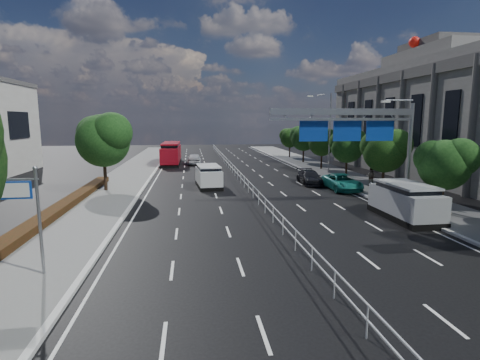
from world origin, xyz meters
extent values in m
plane|color=black|center=(0.00, 0.00, 0.00)|extent=(160.00, 160.00, 0.00)
cube|color=slate|center=(-11.50, 0.00, 0.07)|extent=(5.00, 140.00, 0.14)
cube|color=silver|center=(-9.00, 0.00, 0.07)|extent=(0.25, 140.00, 0.15)
cube|color=silver|center=(0.00, 22.50, 1.00)|extent=(0.05, 85.00, 0.05)
cube|color=silver|center=(0.00, 22.50, 0.55)|extent=(0.05, 85.00, 0.05)
cube|color=black|center=(-13.30, 5.00, 0.36)|extent=(1.00, 36.00, 0.44)
cylinder|color=gray|center=(-10.50, 0.00, 2.10)|extent=(0.12, 0.12, 4.20)
sphere|color=gray|center=(-10.50, 0.00, 4.25)|extent=(0.18, 0.18, 0.18)
cylinder|color=gray|center=(-11.05, 0.00, 3.85)|extent=(1.30, 0.07, 0.07)
cube|color=#0D3597|center=(-11.35, 0.00, 3.45)|extent=(1.35, 0.06, 0.68)
cube|color=white|center=(-11.35, 0.04, 3.45)|extent=(1.20, 0.01, 0.54)
cube|color=white|center=(-11.35, -0.04, 3.45)|extent=(1.20, 0.01, 0.54)
cylinder|color=gray|center=(10.60, 10.00, 3.60)|extent=(0.28, 0.28, 7.20)
cube|color=gray|center=(5.60, 10.00, 6.60)|extent=(10.20, 0.25, 0.45)
cube|color=gray|center=(5.60, 10.00, 6.10)|extent=(10.20, 0.18, 0.18)
cylinder|color=gray|center=(9.60, 10.00, 7.40)|extent=(2.00, 0.10, 0.10)
cube|color=silver|center=(8.60, 10.00, 7.30)|extent=(0.60, 0.25, 0.15)
cube|color=#0D3597|center=(8.40, 10.18, 5.30)|extent=(2.00, 0.08, 1.40)
cube|color=white|center=(8.40, 10.23, 5.30)|extent=(1.80, 0.02, 1.20)
cube|color=#0D3597|center=(6.00, 10.18, 5.30)|extent=(2.00, 0.08, 1.40)
cube|color=white|center=(6.00, 10.23, 5.30)|extent=(1.80, 0.02, 1.20)
cube|color=#0D3597|center=(3.60, 10.18, 5.30)|extent=(2.00, 0.08, 1.40)
cube|color=white|center=(3.60, 10.23, 5.30)|extent=(1.80, 0.02, 1.20)
cylinder|color=gray|center=(10.80, 26.00, 4.50)|extent=(0.16, 0.16, 9.00)
cylinder|color=gray|center=(9.60, 26.00, 8.80)|extent=(0.10, 2.40, 0.10)
cube|color=silver|center=(8.40, 26.00, 8.65)|extent=(0.60, 0.25, 0.15)
cube|color=slate|center=(24.00, 22.00, 6.00)|extent=(14.00, 36.00, 12.00)
cube|color=#4C4947|center=(16.90, 22.00, 10.60)|extent=(0.40, 36.00, 1.00)
cube|color=slate|center=(24.00, 22.00, 12.60)|extent=(13.00, 12.00, 1.20)
cube|color=#4C4947|center=(24.00, 22.00, 13.60)|extent=(12.00, 7.00, 0.90)
sphere|color=#B2140C|center=(17.80, 22.00, 13.80)|extent=(1.10, 1.10, 1.10)
cylinder|color=black|center=(-12.00, 18.00, 1.75)|extent=(0.28, 0.28, 3.50)
sphere|color=#123611|center=(-12.00, 18.00, 4.34)|extent=(4.40, 4.40, 4.40)
sphere|color=#123611|center=(-11.12, 17.34, 5.04)|extent=(3.30, 3.30, 3.30)
sphere|color=#123611|center=(-12.77, 18.66, 4.90)|extent=(3.08, 3.08, 3.08)
cylinder|color=black|center=(11.20, 7.00, 1.30)|extent=(0.21, 0.21, 2.60)
sphere|color=#123611|center=(11.20, 7.00, 3.22)|extent=(3.20, 3.20, 3.20)
sphere|color=#123611|center=(11.84, 6.52, 3.74)|extent=(2.40, 2.40, 2.40)
sphere|color=#123611|center=(10.64, 7.48, 3.64)|extent=(2.24, 2.24, 2.24)
cylinder|color=black|center=(11.20, 14.50, 1.40)|extent=(0.22, 0.22, 2.80)
sphere|color=black|center=(11.20, 14.50, 3.47)|extent=(3.50, 3.50, 3.50)
sphere|color=black|center=(11.90, 13.97, 4.03)|extent=(2.62, 2.62, 2.62)
sphere|color=black|center=(10.59, 15.03, 3.92)|extent=(2.45, 2.45, 2.45)
cylinder|color=black|center=(11.20, 22.00, 1.35)|extent=(0.22, 0.22, 2.70)
sphere|color=#123611|center=(11.20, 22.00, 3.35)|extent=(3.30, 3.30, 3.30)
sphere|color=#123611|center=(11.86, 21.50, 3.89)|extent=(2.48, 2.48, 2.47)
sphere|color=#123611|center=(10.62, 22.50, 3.78)|extent=(2.31, 2.31, 2.31)
cylinder|color=black|center=(11.20, 29.50, 1.32)|extent=(0.21, 0.21, 2.65)
sphere|color=black|center=(11.20, 29.50, 3.29)|extent=(3.20, 3.20, 3.20)
sphere|color=black|center=(11.84, 29.02, 3.82)|extent=(2.40, 2.40, 2.40)
sphere|color=black|center=(10.64, 29.98, 3.71)|extent=(2.24, 2.24, 2.24)
cylinder|color=black|center=(11.20, 37.00, 1.43)|extent=(0.23, 0.23, 2.85)
sphere|color=#123611|center=(11.20, 37.00, 3.53)|extent=(3.60, 3.60, 3.60)
sphere|color=#123611|center=(11.92, 36.46, 4.10)|extent=(2.70, 2.70, 2.70)
sphere|color=#123611|center=(10.57, 37.54, 3.99)|extent=(2.52, 2.52, 2.52)
cylinder|color=black|center=(11.20, 44.50, 1.30)|extent=(0.21, 0.21, 2.60)
sphere|color=black|center=(11.20, 44.50, 3.22)|extent=(3.10, 3.10, 3.10)
sphere|color=black|center=(11.82, 44.03, 3.74)|extent=(2.32, 2.33, 2.32)
sphere|color=black|center=(10.66, 44.97, 3.64)|extent=(2.17, 2.17, 2.17)
cube|color=black|center=(-3.19, 19.07, 0.17)|extent=(2.38, 4.78, 0.33)
cube|color=silver|center=(-3.19, 19.07, 0.97)|extent=(2.33, 4.69, 1.37)
cube|color=black|center=(-3.19, 19.07, 1.65)|extent=(2.07, 3.41, 0.60)
cube|color=silver|center=(-3.19, 19.07, 1.95)|extent=(2.17, 3.69, 0.12)
cylinder|color=black|center=(-3.89, 17.51, 0.34)|extent=(0.34, 0.70, 0.68)
cylinder|color=black|center=(-2.25, 17.64, 0.34)|extent=(0.34, 0.70, 0.68)
cylinder|color=black|center=(-4.14, 20.49, 0.34)|extent=(0.34, 0.70, 0.68)
cylinder|color=black|center=(-2.50, 20.63, 0.34)|extent=(0.34, 0.70, 0.68)
cube|color=black|center=(-7.46, 38.15, 0.15)|extent=(2.51, 10.05, 0.30)
cube|color=maroon|center=(-7.46, 38.15, 1.44)|extent=(2.46, 9.85, 2.04)
cube|color=black|center=(-7.46, 38.15, 2.46)|extent=(2.24, 7.10, 0.90)
cube|color=maroon|center=(-7.46, 38.15, 2.90)|extent=(2.34, 7.69, 0.18)
cylinder|color=black|center=(-8.48, 34.92, 0.31)|extent=(0.27, 0.62, 0.62)
cylinder|color=black|center=(-6.52, 34.90, 0.31)|extent=(0.27, 0.62, 0.62)
cylinder|color=black|center=(-8.40, 41.41, 0.31)|extent=(0.27, 0.62, 0.62)
cylinder|color=black|center=(-6.43, 41.38, 0.31)|extent=(0.27, 0.62, 0.62)
imported|color=silver|center=(-4.26, 37.41, 0.77)|extent=(1.96, 4.59, 1.55)
imported|color=black|center=(-7.81, 48.94, 0.69)|extent=(1.82, 4.28, 1.37)
cube|color=black|center=(8.30, 6.32, 0.18)|extent=(2.29, 5.34, 0.36)
cube|color=#ACAFB3|center=(8.30, 6.32, 1.06)|extent=(2.24, 5.24, 1.51)
cube|color=black|center=(8.30, 6.32, 1.82)|extent=(2.06, 3.77, 0.66)
cube|color=#ACAFB3|center=(8.30, 6.32, 2.15)|extent=(2.15, 4.09, 0.13)
cylinder|color=black|center=(7.38, 4.59, 0.38)|extent=(0.32, 0.75, 0.75)
cylinder|color=black|center=(9.24, 4.60, 0.38)|extent=(0.32, 0.75, 0.75)
cylinder|color=black|center=(7.36, 8.04, 0.38)|extent=(0.32, 0.75, 0.75)
cylinder|color=black|center=(9.22, 8.05, 0.38)|extent=(0.32, 0.75, 0.75)
imported|color=#1C8073|center=(8.30, 16.12, 0.70)|extent=(2.32, 5.02, 1.39)
imported|color=black|center=(6.50, 19.49, 0.65)|extent=(1.99, 4.54, 1.30)
imported|color=gray|center=(11.81, 9.29, 1.06)|extent=(0.78, 0.63, 1.83)
imported|color=gray|center=(11.39, 17.00, 0.98)|extent=(1.03, 1.00, 1.67)
camera|label=1|loc=(-4.75, -14.65, 6.01)|focal=28.00mm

